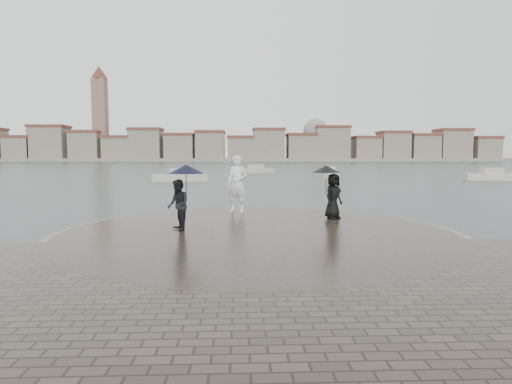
{
  "coord_description": "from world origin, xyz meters",
  "views": [
    {
      "loc": [
        -0.56,
        -9.52,
        2.71
      ],
      "look_at": [
        0.0,
        4.8,
        1.45
      ],
      "focal_mm": 30.0,
      "sensor_mm": 36.0,
      "label": 1
    }
  ],
  "objects": [
    {
      "name": "statue",
      "position": [
        -0.64,
        7.85,
        1.52
      ],
      "size": [
        0.98,
        0.79,
        2.32
      ],
      "primitive_type": "imported",
      "rotation": [
        0.0,
        0.0,
        -0.32
      ],
      "color": "white",
      "rests_on": "quay_tip"
    },
    {
      "name": "far_skyline",
      "position": [
        -6.29,
        160.71,
        5.61
      ],
      "size": [
        260.0,
        20.0,
        37.0
      ],
      "color": "gray",
      "rests_on": "ground"
    },
    {
      "name": "ground",
      "position": [
        0.0,
        0.0,
        0.0
      ],
      "size": [
        400.0,
        400.0,
        0.0
      ],
      "primitive_type": "plane",
      "color": "#2B3835",
      "rests_on": "ground"
    },
    {
      "name": "quay_tip",
      "position": [
        0.0,
        3.5,
        0.18
      ],
      "size": [
        11.9,
        11.9,
        0.36
      ],
      "primitive_type": "cylinder",
      "color": "#2D261E",
      "rests_on": "ground"
    },
    {
      "name": "boats",
      "position": [
        7.79,
        40.01,
        0.38
      ],
      "size": [
        38.27,
        22.13,
        1.5
      ],
      "color": "#BDB7AA",
      "rests_on": "ground"
    },
    {
      "name": "kerb_ring",
      "position": [
        0.0,
        3.5,
        0.16
      ],
      "size": [
        12.5,
        12.5,
        0.32
      ],
      "primitive_type": "cylinder",
      "color": "gray",
      "rests_on": "ground"
    },
    {
      "name": "visitor_right",
      "position": [
        2.79,
        5.93,
        1.49
      ],
      "size": [
        1.27,
        1.11,
        1.95
      ],
      "color": "black",
      "rests_on": "quay_tip"
    },
    {
      "name": "visitor_left",
      "position": [
        -2.38,
        3.71,
        1.52
      ],
      "size": [
        1.25,
        1.14,
        2.04
      ],
      "color": "black",
      "rests_on": "quay_tip"
    }
  ]
}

